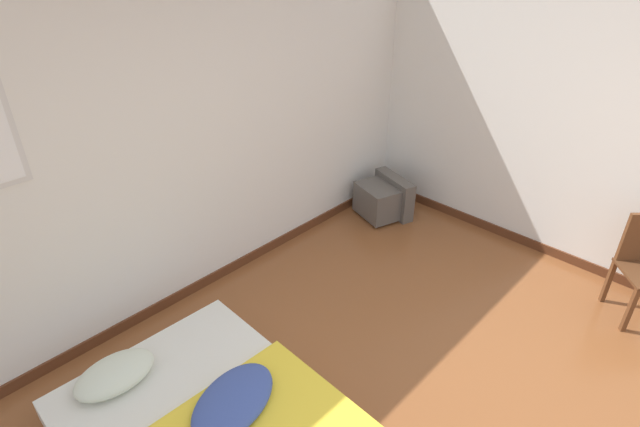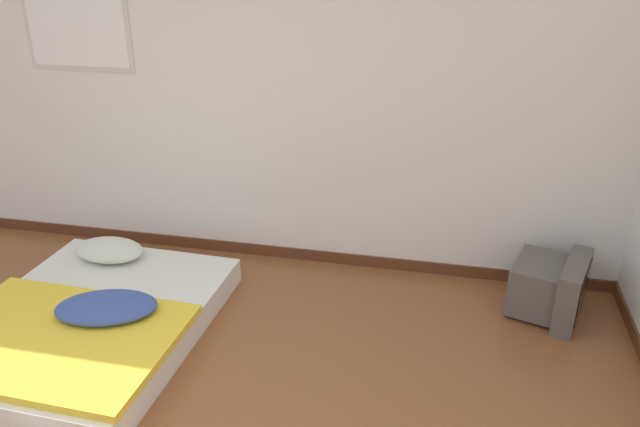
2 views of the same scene
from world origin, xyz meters
TOP-DOWN VIEW (x-y plane):
  - wall_back at (-0.01, 2.53)m, footprint 7.84×0.08m
  - crt_tv at (2.20, 2.12)m, footprint 0.58×0.61m

SIDE VIEW (x-z plane):
  - crt_tv at x=2.20m, z-range -0.01..0.41m
  - wall_back at x=-0.01m, z-range -0.01..2.59m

